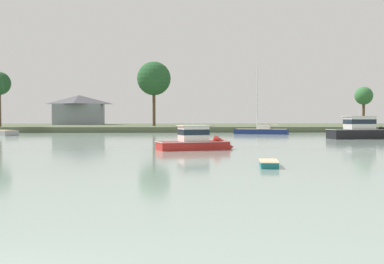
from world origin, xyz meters
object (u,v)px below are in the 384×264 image
cruiser_red (200,144)px  cruiser_black (366,133)px  dinghy_teal (269,165)px  sailboat_navy (261,133)px

cruiser_red → cruiser_black: bearing=39.6°
cruiser_red → cruiser_black: 30.69m
cruiser_red → cruiser_black: size_ratio=0.77×
dinghy_teal → sailboat_navy: size_ratio=0.23×
cruiser_red → sailboat_navy: 38.38m
dinghy_teal → sailboat_navy: bearing=79.7°
cruiser_black → sailboat_navy: sailboat_navy is taller
cruiser_red → cruiser_black: (23.66, 19.55, 0.22)m
cruiser_red → cruiser_black: cruiser_black is taller
cruiser_red → dinghy_teal: (3.30, -14.69, -0.39)m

